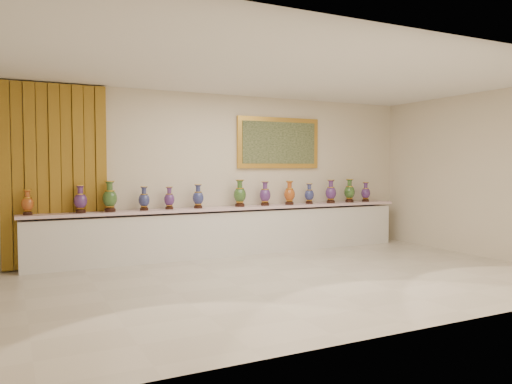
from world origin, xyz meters
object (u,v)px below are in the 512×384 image
at_px(counter, 231,231).
at_px(vase_2, 110,198).
at_px(vase_0, 27,204).
at_px(vase_1, 80,200).

distance_m(counter, vase_2, 2.32).
bearing_deg(counter, vase_0, -179.55).
xyz_separation_m(counter, vase_0, (-3.45, -0.03, 0.64)).
relative_size(vase_0, vase_1, 0.88).
bearing_deg(vase_0, vase_2, -0.82).
bearing_deg(vase_1, vase_0, -179.67).
bearing_deg(vase_2, vase_0, 179.18).
relative_size(counter, vase_2, 14.18).
bearing_deg(counter, vase_2, -178.84).
xyz_separation_m(counter, vase_1, (-2.67, -0.02, 0.67)).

